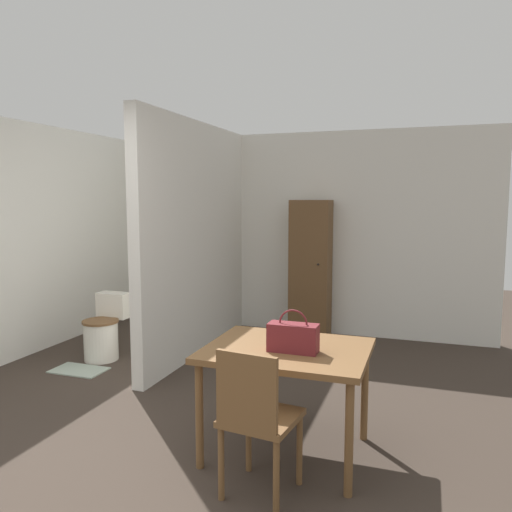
# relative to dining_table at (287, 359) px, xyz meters

# --- Properties ---
(ground_plane) EXTENTS (16.00, 16.00, 0.00)m
(ground_plane) POSITION_rel_dining_table_xyz_m (-1.02, -0.96, -0.64)
(ground_plane) COLOR #382D26
(wall_back) EXTENTS (5.37, 0.12, 2.50)m
(wall_back) POSITION_rel_dining_table_xyz_m (-1.02, 3.10, 0.61)
(wall_back) COLOR silver
(wall_back) RESTS_ON ground_plane
(wall_left) EXTENTS (0.12, 5.00, 2.50)m
(wall_left) POSITION_rel_dining_table_xyz_m (-3.26, 1.04, 0.61)
(wall_left) COLOR silver
(wall_left) RESTS_ON ground_plane
(partition_wall) EXTENTS (0.12, 2.44, 2.50)m
(partition_wall) POSITION_rel_dining_table_xyz_m (-1.53, 1.82, 0.61)
(partition_wall) COLOR silver
(partition_wall) RESTS_ON ground_plane
(dining_table) EXTENTS (1.05, 0.84, 0.72)m
(dining_table) POSITION_rel_dining_table_xyz_m (0.00, 0.00, 0.00)
(dining_table) COLOR brown
(dining_table) RESTS_ON ground_plane
(wooden_chair) EXTENTS (0.44, 0.44, 0.88)m
(wooden_chair) POSITION_rel_dining_table_xyz_m (-0.02, -0.54, -0.16)
(wooden_chair) COLOR brown
(wooden_chair) RESTS_ON ground_plane
(toilet) EXTENTS (0.37, 0.52, 0.67)m
(toilet) POSITION_rel_dining_table_xyz_m (-2.37, 1.29, -0.35)
(toilet) COLOR silver
(toilet) RESTS_ON ground_plane
(handbag) EXTENTS (0.32, 0.13, 0.27)m
(handbag) POSITION_rel_dining_table_xyz_m (0.06, -0.07, 0.17)
(handbag) COLOR maroon
(handbag) RESTS_ON dining_table
(wooden_cabinet) EXTENTS (0.47, 0.36, 1.67)m
(wooden_cabinet) POSITION_rel_dining_table_xyz_m (-0.50, 2.85, 0.19)
(wooden_cabinet) COLOR brown
(wooden_cabinet) RESTS_ON ground_plane
(bath_mat) EXTENTS (0.53, 0.32, 0.01)m
(bath_mat) POSITION_rel_dining_table_xyz_m (-2.37, 0.86, -0.64)
(bath_mat) COLOR #99A899
(bath_mat) RESTS_ON ground_plane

